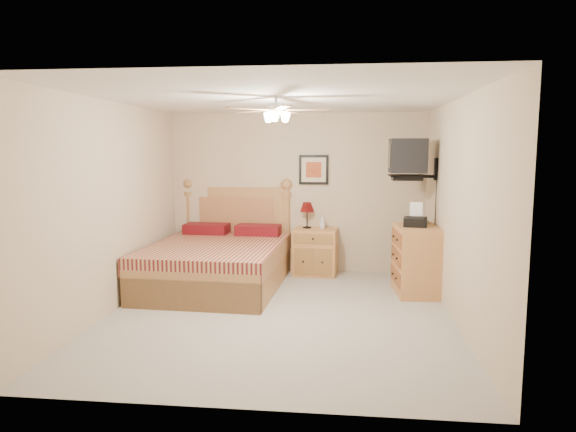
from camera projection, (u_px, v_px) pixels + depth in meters
The scene contains 17 objects.
floor at pixel (279, 314), 6.06m from camera, with size 4.50×4.50×0.00m, color #9C968D.
ceiling at pixel (278, 98), 5.74m from camera, with size 4.00×4.50×0.04m, color white.
wall_back at pixel (297, 193), 8.11m from camera, with size 4.00×0.04×2.50m, color #C3AD90.
wall_front at pixel (239, 245), 3.68m from camera, with size 4.00×0.04×2.50m, color #C3AD90.
wall_left at pixel (112, 207), 6.11m from camera, with size 0.04×4.50×2.50m, color #C3AD90.
wall_right at pixel (458, 212), 5.68m from camera, with size 0.04×4.50×2.50m, color #C3AD90.
bed at pixel (216, 235), 7.17m from camera, with size 1.75×2.29×1.48m, color #9E6844, non-canonical shape.
nightstand at pixel (315, 252), 7.95m from camera, with size 0.66×0.50×0.72m, color #AF8041.
table_lamp at pixel (307, 215), 7.97m from camera, with size 0.22×0.22×0.40m, color #5B0B0C, non-canonical shape.
lotion_bottle at pixel (323, 222), 7.93m from camera, with size 0.08×0.08×0.22m, color silver.
framed_picture at pixel (314, 170), 8.02m from camera, with size 0.46×0.04×0.46m, color black.
dresser at pixel (417, 260), 6.88m from camera, with size 0.54×0.78×0.92m, color #A16F3B.
fax_machine at pixel (416, 215), 6.76m from camera, with size 0.30×0.31×0.31m, color black, non-canonical shape.
magazine_lower at pixel (413, 222), 7.13m from camera, with size 0.20×0.27×0.03m, color beige.
magazine_upper at pixel (413, 220), 7.16m from camera, with size 0.18×0.24×0.02m, color gray.
wall_tv at pixel (419, 159), 6.96m from camera, with size 0.56×0.46×0.58m, color black, non-canonical shape.
ceiling_fan at pixel (276, 110), 5.56m from camera, with size 1.14×1.14×0.28m, color silver, non-canonical shape.
Camera 1 is at (0.74, -5.81, 1.93)m, focal length 32.00 mm.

